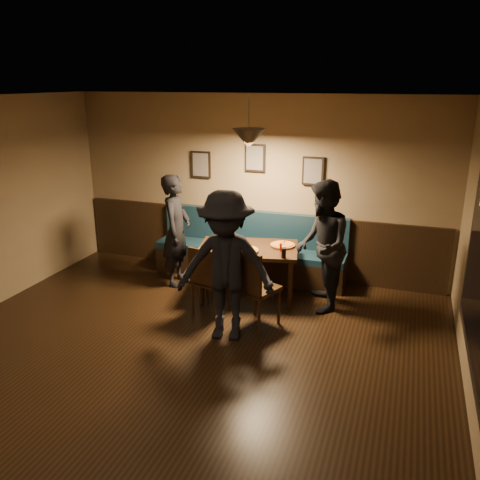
{
  "coord_description": "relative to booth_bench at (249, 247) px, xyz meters",
  "views": [
    {
      "loc": [
        2.28,
        -3.76,
        2.99
      ],
      "look_at": [
        0.21,
        2.18,
        0.95
      ],
      "focal_mm": 37.15,
      "sensor_mm": 36.0,
      "label": 1
    }
  ],
  "objects": [
    {
      "name": "picture_right",
      "position": [
        0.9,
        0.27,
        1.2
      ],
      "size": [
        0.32,
        0.04,
        0.42
      ],
      "primitive_type": "cube",
      "color": "black",
      "rests_on": "wall_back"
    },
    {
      "name": "napkin_a",
      "position": [
        -0.38,
        -0.47,
        0.24
      ],
      "size": [
        0.16,
        0.16,
        0.01
      ],
      "primitive_type": "cube",
      "rotation": [
        0.0,
        0.0,
        -0.09
      ],
      "color": "#1B6529",
      "rests_on": "dining_table"
    },
    {
      "name": "soda_glass",
      "position": [
        0.79,
        -0.94,
        0.31
      ],
      "size": [
        0.07,
        0.07,
        0.14
      ],
      "primitive_type": "cylinder",
      "rotation": [
        0.0,
        0.0,
        -0.12
      ],
      "color": "black",
      "rests_on": "dining_table"
    },
    {
      "name": "pizza_b",
      "position": [
        0.22,
        -0.88,
        0.26
      ],
      "size": [
        0.39,
        0.39,
        0.04
      ],
      "primitive_type": "cylinder",
      "rotation": [
        0.0,
        0.0,
        -0.03
      ],
      "color": "#C78A25",
      "rests_on": "dining_table"
    },
    {
      "name": "pizza_a",
      "position": [
        -0.18,
        -0.57,
        0.26
      ],
      "size": [
        0.4,
        0.4,
        0.04
      ],
      "primitive_type": "cylinder",
      "rotation": [
        0.0,
        0.0,
        0.13
      ],
      "color": "orange",
      "rests_on": "dining_table"
    },
    {
      "name": "cutlery_set",
      "position": [
        0.13,
        -1.02,
        0.24
      ],
      "size": [
        0.19,
        0.1,
        0.0
      ],
      "primitive_type": "cube",
      "rotation": [
        0.0,
        0.0,
        1.16
      ],
      "color": "silver",
      "rests_on": "dining_table"
    },
    {
      "name": "napkin_b",
      "position": [
        -0.34,
        -0.92,
        0.24
      ],
      "size": [
        0.2,
        0.2,
        0.01
      ],
      "primitive_type": "cube",
      "rotation": [
        0.0,
        0.0,
        -0.41
      ],
      "color": "#1E7430",
      "rests_on": "dining_table"
    },
    {
      "name": "pizza_c",
      "position": [
        0.66,
        -0.48,
        0.26
      ],
      "size": [
        0.37,
        0.37,
        0.04
      ],
      "primitive_type": "cylinder",
      "rotation": [
        0.0,
        0.0,
        -0.08
      ],
      "color": "#C46F25",
      "rests_on": "dining_table"
    },
    {
      "name": "diner_left",
      "position": [
        -0.95,
        -0.58,
        0.34
      ],
      "size": [
        0.48,
        0.66,
        1.69
      ],
      "primitive_type": "imported",
      "rotation": [
        0.0,
        0.0,
        1.71
      ],
      "color": "black",
      "rests_on": "floor"
    },
    {
      "name": "chair_near_left",
      "position": [
        -0.09,
        -1.34,
        -0.03
      ],
      "size": [
        0.49,
        0.49,
        0.94
      ],
      "primitive_type": null,
      "rotation": [
        0.0,
        0.0,
        -0.19
      ],
      "color": "black",
      "rests_on": "floor"
    },
    {
      "name": "floor",
      "position": [
        0.0,
        -3.2,
        -0.5
      ],
      "size": [
        7.0,
        7.0,
        0.0
      ],
      "primitive_type": "plane",
      "color": "black",
      "rests_on": "ground"
    },
    {
      "name": "pendant_lamp",
      "position": [
        0.21,
        -0.67,
        1.75
      ],
      "size": [
        0.44,
        0.44,
        0.25
      ],
      "primitive_type": "cone",
      "rotation": [
        3.14,
        0.0,
        0.0
      ],
      "color": "black",
      "rests_on": "ceiling"
    },
    {
      "name": "diner_right",
      "position": [
        1.26,
        -0.73,
        0.38
      ],
      "size": [
        0.86,
        1.0,
        1.77
      ],
      "primitive_type": "imported",
      "rotation": [
        0.0,
        0.0,
        -1.32
      ],
      "color": "black",
      "rests_on": "floor"
    },
    {
      "name": "diner_front",
      "position": [
        0.34,
        -1.91,
        0.41
      ],
      "size": [
        1.25,
        0.82,
        1.81
      ],
      "primitive_type": "imported",
      "rotation": [
        0.0,
        0.0,
        0.13
      ],
      "color": "black",
      "rests_on": "floor"
    },
    {
      "name": "picture_left",
      "position": [
        -0.9,
        0.27,
        1.2
      ],
      "size": [
        0.32,
        0.04,
        0.42
      ],
      "primitive_type": "cube",
      "color": "black",
      "rests_on": "wall_back"
    },
    {
      "name": "wall_back",
      "position": [
        0.0,
        0.3,
        0.9
      ],
      "size": [
        6.0,
        0.0,
        6.0
      ],
      "primitive_type": "plane",
      "rotation": [
        1.57,
        0.0,
        0.0
      ],
      "color": "#8C704F",
      "rests_on": "ground"
    },
    {
      "name": "tabasco_bottle",
      "position": [
        0.69,
        -0.69,
        0.3
      ],
      "size": [
        0.04,
        0.04,
        0.13
      ],
      "primitive_type": "cylinder",
      "rotation": [
        0.0,
        0.0,
        -0.25
      ],
      "color": "#A01405",
      "rests_on": "dining_table"
    },
    {
      "name": "picture_center",
      "position": [
        0.0,
        0.27,
        1.35
      ],
      "size": [
        0.32,
        0.04,
        0.42
      ],
      "primitive_type": "cube",
      "color": "black",
      "rests_on": "wall_back"
    },
    {
      "name": "booth_bench",
      "position": [
        0.0,
        0.0,
        0.0
      ],
      "size": [
        3.0,
        0.6,
        1.0
      ],
      "primitive_type": null,
      "color": "#0F232D",
      "rests_on": "ground"
    },
    {
      "name": "wainscot",
      "position": [
        0.0,
        0.27,
        0.0
      ],
      "size": [
        5.88,
        0.06,
        1.0
      ],
      "primitive_type": "cube",
      "color": "black",
      "rests_on": "ground"
    },
    {
      "name": "ceiling",
      "position": [
        0.0,
        -3.2,
        2.3
      ],
      "size": [
        7.0,
        7.0,
        0.0
      ],
      "primitive_type": "plane",
      "rotation": [
        3.14,
        0.0,
        0.0
      ],
      "color": "silver",
      "rests_on": "ground"
    },
    {
      "name": "chair_near_right",
      "position": [
        0.6,
        -1.49,
        0.02
      ],
      "size": [
        0.6,
        0.6,
        1.04
      ],
      "primitive_type": null,
      "rotation": [
        0.0,
        0.0,
        -0.39
      ],
      "color": "black",
      "rests_on": "floor"
    },
    {
      "name": "dining_table",
      "position": [
        0.21,
        -0.67,
        -0.13
      ],
      "size": [
        1.54,
        1.16,
        0.74
      ],
      "primitive_type": "cube",
      "rotation": [
        0.0,
        0.0,
        0.22
      ],
      "color": "black",
      "rests_on": "floor"
    }
  ]
}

